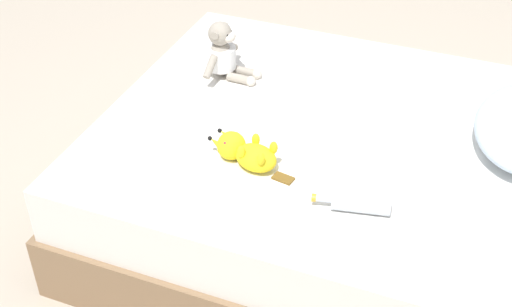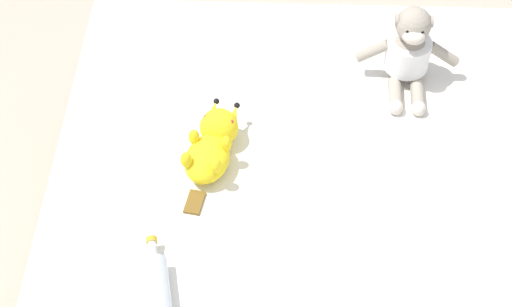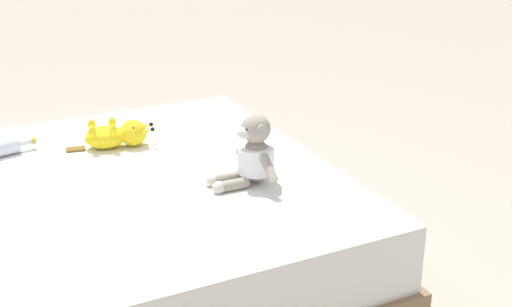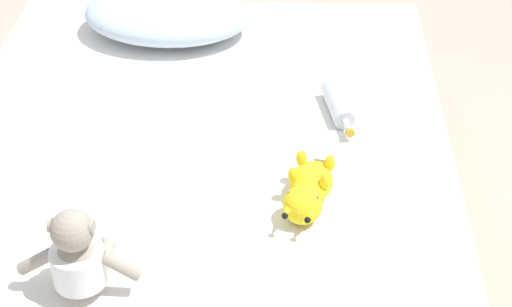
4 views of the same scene
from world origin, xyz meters
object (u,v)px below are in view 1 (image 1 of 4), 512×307
Objects in this scene: glass_bottle at (359,203)px; plush_yellow_creature at (245,152)px; plush_monkey at (223,54)px; bed at (338,183)px.

plush_yellow_creature is at bearing -102.52° from glass_bottle.
glass_bottle is (0.61, 0.73, -0.07)m from plush_monkey.
bed is at bearing 69.98° from plush_monkey.
bed is at bearing 140.08° from plush_yellow_creature.
glass_bottle is at bearing 22.22° from bed.
plush_monkey is 0.88× the size of plush_yellow_creature.
glass_bottle is (0.40, 0.16, 0.28)m from bed.
bed is 0.50m from plush_yellow_creature.
bed is 7.21× the size of glass_bottle.
plush_monkey is at bearing -129.80° from glass_bottle.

